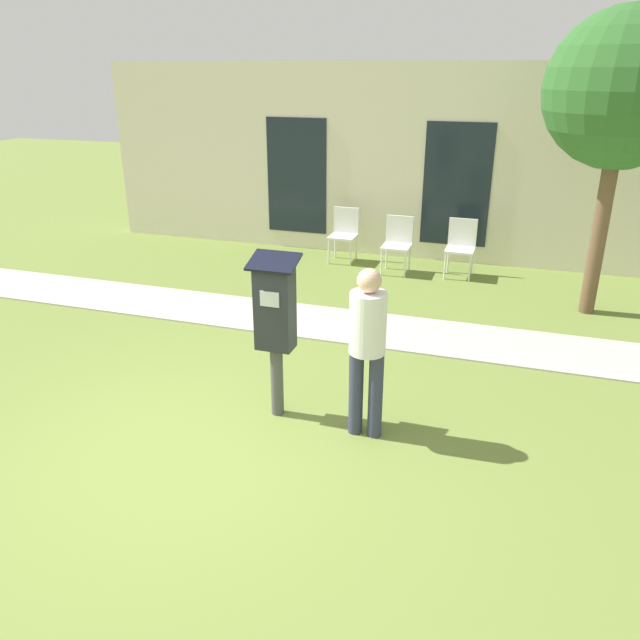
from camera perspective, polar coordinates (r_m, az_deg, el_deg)
name	(u,v)px	position (r m, az deg, el deg)	size (l,w,h in m)	color
ground_plane	(192,454)	(5.65, -11.61, -11.95)	(40.00, 40.00, 0.00)	olive
sidewalk	(311,321)	(8.20, -0.85, -0.10)	(12.00, 1.10, 0.02)	#B7B2A8
building_facade	(376,162)	(11.02, 5.14, 14.20)	(10.00, 0.26, 3.20)	beige
parking_meter	(275,316)	(5.68, -4.13, 0.38)	(0.44, 0.31, 1.59)	#4C4C4C
person_standing	(367,341)	(5.39, 4.35, -1.91)	(0.32, 0.32, 1.58)	#333851
outdoor_chair_left	(344,230)	(10.71, 2.25, 8.21)	(0.44, 0.44, 0.90)	white
outdoor_chair_middle	(398,240)	(10.17, 7.12, 7.28)	(0.44, 0.44, 0.90)	white
outdoor_chair_right	(461,243)	(10.15, 12.77, 6.88)	(0.44, 0.44, 0.90)	white
tree	(624,91)	(8.75, 26.04, 18.30)	(1.90, 1.90, 3.82)	brown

